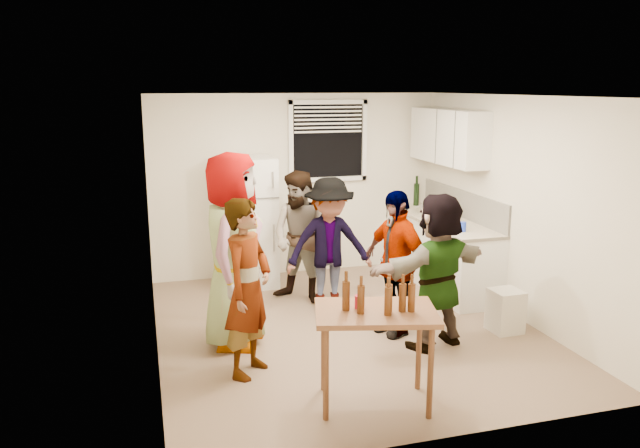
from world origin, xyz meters
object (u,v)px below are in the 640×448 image
object	(u,v)px
kettle	(426,213)
beer_bottle_table	(346,310)
red_cup	(359,308)
wine_bottle	(416,205)
trash_bin	(506,309)
serving_table	(374,403)
blue_cup	(462,231)
guest_back_right	(329,310)
refrigerator	(248,222)
guest_stripe	(250,372)
guest_black	(393,332)
guest_orange	(435,345)
guest_grey	(236,343)
beer_bottle_counter	(445,223)
guest_back_left	(302,300)

from	to	relation	value
kettle	beer_bottle_table	xyz separation A→B (m)	(-2.17, -3.07, -0.07)
kettle	red_cup	xyz separation A→B (m)	(-2.05, -3.06, -0.07)
wine_bottle	trash_bin	size ratio (longest dim) A/B	0.69
serving_table	blue_cup	bearing A→B (deg)	47.13
blue_cup	guest_back_right	size ratio (longest dim) A/B	0.07
refrigerator	beer_bottle_table	bearing A→B (deg)	-86.18
trash_bin	beer_bottle_table	xyz separation A→B (m)	(-2.15, -1.01, 0.58)
kettle	guest_stripe	bearing A→B (deg)	-125.08
guest_stripe	guest_black	world-z (taller)	guest_stripe
wine_bottle	guest_back_right	world-z (taller)	wine_bottle
red_cup	guest_stripe	world-z (taller)	red_cup
guest_back_right	guest_black	size ratio (longest dim) A/B	1.02
blue_cup	beer_bottle_table	bearing A→B (deg)	-137.19
trash_bin	guest_orange	bearing A→B (deg)	-171.32
trash_bin	guest_grey	size ratio (longest dim) A/B	0.23
guest_stripe	guest_black	distance (m)	1.74
serving_table	beer_bottle_table	size ratio (longest dim) A/B	4.04
refrigerator	blue_cup	xyz separation A→B (m)	(2.33, -1.47, 0.05)
wine_bottle	guest_stripe	xyz separation A→B (m)	(-2.94, -2.84, -0.90)
beer_bottle_counter	guest_grey	distance (m)	3.10
refrigerator	beer_bottle_table	size ratio (longest dim) A/B	7.03
kettle	beer_bottle_counter	size ratio (longest dim) A/B	0.95
wine_bottle	guest_orange	bearing A→B (deg)	-110.23
beer_bottle_counter	kettle	bearing A→B (deg)	85.68
beer_bottle_counter	red_cup	size ratio (longest dim) A/B	2.15
serving_table	trash_bin	bearing A→B (deg)	29.43
refrigerator	kettle	size ratio (longest dim) A/B	7.66
trash_bin	guest_orange	size ratio (longest dim) A/B	0.29
guest_back_left	wine_bottle	bearing A→B (deg)	71.45
red_cup	guest_orange	distance (m)	1.65
wine_bottle	kettle	bearing A→B (deg)	-100.21
beer_bottle_counter	serving_table	bearing A→B (deg)	-127.32
guest_grey	guest_back_right	world-z (taller)	guest_grey
kettle	guest_orange	xyz separation A→B (m)	(-0.91, -2.19, -0.90)
wine_bottle	guest_orange	world-z (taller)	wine_bottle
beer_bottle_counter	serving_table	world-z (taller)	beer_bottle_counter
red_cup	guest_back_left	distance (m)	2.69
trash_bin	guest_stripe	distance (m)	2.84
guest_back_right	guest_grey	bearing A→B (deg)	-150.77
kettle	guest_orange	world-z (taller)	kettle
blue_cup	guest_stripe	world-z (taller)	blue_cup
beer_bottle_table	wine_bottle	bearing A→B (deg)	57.94
blue_cup	guest_back_right	world-z (taller)	blue_cup
refrigerator	guest_black	world-z (taller)	refrigerator
beer_bottle_counter	guest_back_right	world-z (taller)	beer_bottle_counter
guest_black	beer_bottle_counter	bearing A→B (deg)	115.15
trash_bin	serving_table	size ratio (longest dim) A/B	0.47
refrigerator	guest_black	distance (m)	2.57
red_cup	guest_stripe	size ratio (longest dim) A/B	0.07
serving_table	guest_grey	xyz separation A→B (m)	(-0.93, 1.56, 0.00)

